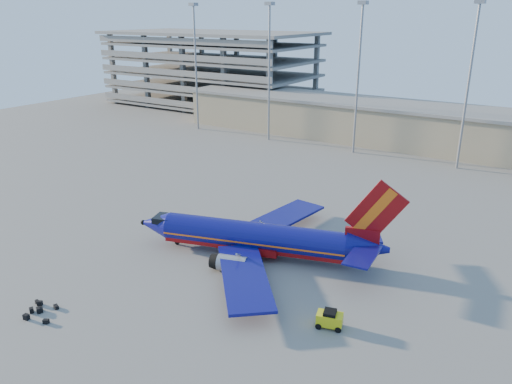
% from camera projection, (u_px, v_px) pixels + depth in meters
% --- Properties ---
extents(ground, '(220.00, 220.00, 0.00)m').
position_uv_depth(ground, '(247.00, 241.00, 61.71)').
color(ground, slate).
rests_on(ground, ground).
extents(terminal_building, '(122.00, 16.00, 8.50)m').
position_uv_depth(terminal_building, '(447.00, 129.00, 101.02)').
color(terminal_building, gray).
rests_on(terminal_building, ground).
extents(parking_garage, '(62.00, 32.00, 21.40)m').
position_uv_depth(parking_garage, '(212.00, 66.00, 147.86)').
color(parking_garage, slate).
rests_on(parking_garage, ground).
extents(light_mast_row, '(101.60, 1.60, 28.65)m').
position_uv_depth(light_mast_row, '(412.00, 66.00, 89.58)').
color(light_mast_row, gray).
rests_on(light_mast_row, ground).
extents(aircraft_main, '(30.22, 28.63, 10.51)m').
position_uv_depth(aircraft_main, '(260.00, 238.00, 57.19)').
color(aircraft_main, navy).
rests_on(aircraft_main, ground).
extents(baggage_tug, '(2.61, 1.97, 1.67)m').
position_uv_depth(baggage_tug, '(330.00, 319.00, 44.50)').
color(baggage_tug, '#D2CF12').
rests_on(baggage_tug, ground).
extents(luggage_pile, '(4.09, 3.12, 0.53)m').
position_uv_depth(luggage_pile, '(39.00, 310.00, 46.86)').
color(luggage_pile, black).
rests_on(luggage_pile, ground).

